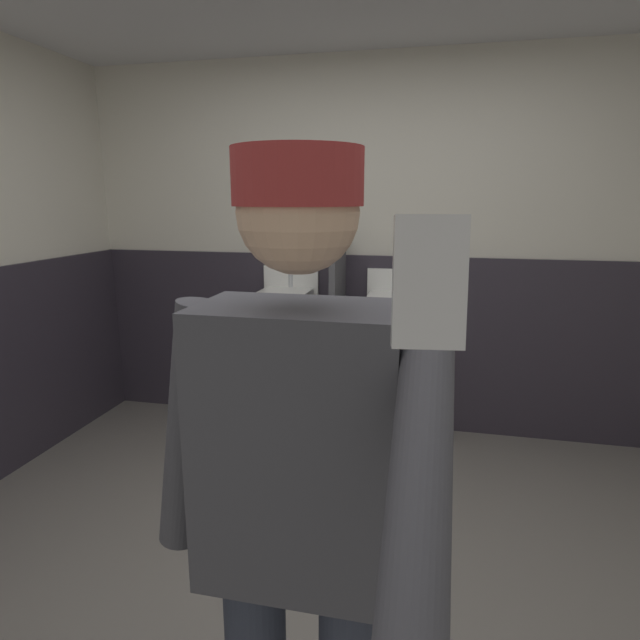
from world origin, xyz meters
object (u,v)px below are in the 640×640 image
(urinal_left, at_px, (287,321))
(person, at_px, (300,500))
(urinal_middle, at_px, (394,326))
(cell_phone, at_px, (429,282))

(urinal_left, bearing_deg, person, -73.17)
(urinal_middle, relative_size, cell_phone, 11.27)
(urinal_left, relative_size, person, 0.73)
(urinal_middle, distance_m, cell_phone, 3.14)
(urinal_left, relative_size, cell_phone, 11.27)
(urinal_middle, height_order, cell_phone, cell_phone)
(person, bearing_deg, cell_phone, -63.58)
(urinal_left, height_order, urinal_middle, same)
(person, relative_size, cell_phone, 15.53)
(urinal_middle, relative_size, person, 0.73)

